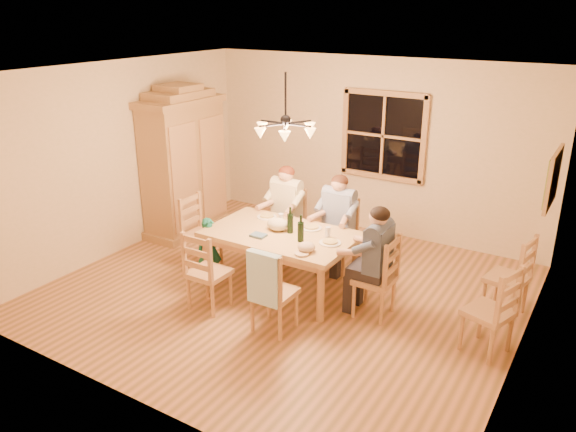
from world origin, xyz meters
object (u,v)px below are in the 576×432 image
Objects in this scene: adult_plaid_man at (338,211)px; chair_end_left at (203,245)px; chair_far_left at (286,236)px; chair_near_left at (209,284)px; chandelier at (286,128)px; armoire at (184,166)px; wine_bottle_b at (301,228)px; dining_table at (281,240)px; chair_spare_back at (505,290)px; wine_bottle_a at (290,220)px; child at (210,250)px; chair_near_right at (274,304)px; chair_spare_front at (487,325)px; adult_woman at (286,201)px; chair_end_right at (374,291)px; adult_slate_man at (377,248)px; chair_far_right at (337,248)px.

chair_end_left is at bearing 27.98° from adult_plaid_man.
chair_far_left is 1.13× the size of adult_plaid_man.
chandelier is at bearing 55.73° from chair_near_left.
wine_bottle_b is (2.67, -0.99, -0.13)m from armoire.
dining_table is 1.85× the size of chair_spare_back.
wine_bottle_a reaches higher than child.
wine_bottle_b reaches higher than child.
wine_bottle_b is (0.80, 0.75, 0.62)m from chair_near_left.
adult_plaid_man is (1.62, 0.86, 0.54)m from chair_end_left.
chair_far_left is 1.00× the size of chair_near_right.
chair_spare_front reaches higher than dining_table.
chair_far_left is 1.72m from chair_near_left.
wine_bottle_a is (0.56, -0.80, 0.08)m from adult_woman.
chair_spare_front is (3.82, -0.08, 0.00)m from chair_end_left.
chair_near_right is at bearing 138.79° from chair_spare_back.
chair_end_right is (0.81, 0.86, 0.00)m from chair_near_right.
chair_end_left is at bearing 90.00° from adult_slate_man.
chair_far_right is 1.73m from chair_near_right.
wine_bottle_b is (1.62, -0.11, 0.62)m from chair_end_left.
chair_near_right is 3.00× the size of wine_bottle_b.
chair_far_left is 1.00× the size of chair_spare_back.
dining_table is 0.45m from wine_bottle_b.
dining_table is 2.09× the size of adult_plaid_man.
adult_plaid_man is (0.81, 0.00, 0.00)m from adult_woman.
chair_end_right is 2.00m from adult_woman.
chair_far_right is 0.54m from adult_plaid_man.
chair_end_right is 1.52m from chair_spare_back.
adult_woman is (-0.46, 0.86, 0.18)m from dining_table.
armoire is 2.32× the size of chair_end_right.
chair_far_left is 1.93m from chair_end_right.
chair_spare_back is at bearing 19.27° from chandelier.
chair_end_right is at bearing 153.43° from chair_far_left.
chair_spare_back is at bearing 17.11° from wine_bottle_a.
adult_woman reaches higher than chair_far_left.
chair_near_right is 1.30m from adult_slate_man.
adult_plaid_man is at bearing 98.80° from chair_spare_back.
child is 3.62m from chair_spare_back.
chair_end_left is (-1.62, -0.86, 0.00)m from chair_far_right.
chair_near_left is at bearing 180.00° from chair_near_right.
dining_table is at bearing 90.00° from chair_end_right.
chair_near_right reaches higher than dining_table.
chair_near_right is 1.00× the size of chair_end_left.
armoire is 2.63× the size of adult_woman.
armoire is 2.01m from chair_far_left.
wine_bottle_a is at bearing -27.84° from child.
armoire is 2.32× the size of chair_far_right.
adult_plaid_man is 1.01× the size of child.
adult_plaid_man is 0.88× the size of chair_spare_front.
chair_spare_back is at bearing 18.22° from chair_spare_front.
chair_near_left is (-0.45, -0.86, -0.36)m from dining_table.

